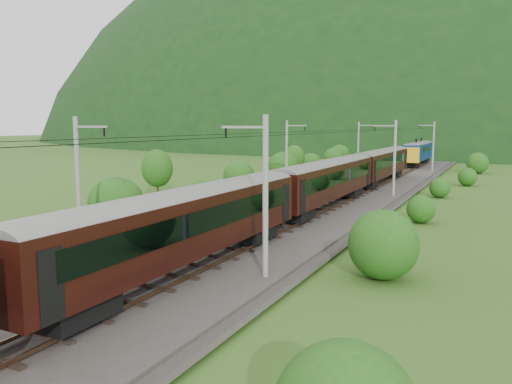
% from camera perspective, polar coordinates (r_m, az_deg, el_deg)
% --- Properties ---
extents(ground, '(600.00, 600.00, 0.00)m').
position_cam_1_polar(ground, '(28.43, -10.43, -8.38)').
color(ground, '#38551A').
rests_on(ground, ground).
extents(railbed, '(14.00, 220.00, 0.30)m').
position_cam_1_polar(railbed, '(36.63, -1.01, -4.38)').
color(railbed, '#38332D').
rests_on(railbed, ground).
extents(track_left, '(2.40, 220.00, 0.27)m').
position_cam_1_polar(track_left, '(37.73, -4.26, -3.70)').
color(track_left, brown).
rests_on(track_left, railbed).
extents(track_right, '(2.40, 220.00, 0.27)m').
position_cam_1_polar(track_right, '(35.57, 2.43, -4.39)').
color(track_right, brown).
rests_on(track_right, railbed).
extents(catenary_left, '(2.54, 192.28, 8.00)m').
position_cam_1_polar(catenary_left, '(58.45, 3.59, 4.44)').
color(catenary_left, gray).
rests_on(catenary_left, railbed).
extents(catenary_right, '(2.54, 192.28, 8.00)m').
position_cam_1_polar(catenary_right, '(54.88, 15.48, 3.96)').
color(catenary_right, gray).
rests_on(catenary_right, railbed).
extents(overhead_wires, '(4.83, 198.00, 0.03)m').
position_cam_1_polar(overhead_wires, '(35.83, -1.04, 6.56)').
color(overhead_wires, black).
rests_on(overhead_wires, ground).
extents(mountain_main, '(504.00, 360.00, 244.00)m').
position_cam_1_polar(mountain_main, '(282.38, 23.15, 5.51)').
color(mountain_main, black).
rests_on(mountain_main, ground).
extents(mountain_ridge, '(336.00, 280.00, 132.00)m').
position_cam_1_polar(mountain_ridge, '(349.63, 3.43, 6.42)').
color(mountain_ridge, black).
rests_on(mountain_ridge, ground).
extents(train, '(2.89, 139.56, 5.03)m').
position_cam_1_polar(train, '(34.66, 2.16, 0.45)').
color(train, black).
rests_on(train, ground).
extents(hazard_post_near, '(0.16, 0.16, 1.46)m').
position_cam_1_polar(hazard_post_near, '(51.85, 7.36, 0.12)').
color(hazard_post_near, red).
rests_on(hazard_post_near, railbed).
extents(hazard_post_far, '(0.14, 0.14, 1.28)m').
position_cam_1_polar(hazard_post_far, '(59.23, 10.74, 0.91)').
color(hazard_post_far, red).
rests_on(hazard_post_far, railbed).
extents(signal, '(0.27, 0.27, 2.46)m').
position_cam_1_polar(signal, '(52.31, 4.26, 1.02)').
color(signal, black).
rests_on(signal, railbed).
extents(vegetation_left, '(12.23, 144.64, 5.07)m').
position_cam_1_polar(vegetation_left, '(58.72, -4.12, 1.99)').
color(vegetation_left, '#1F5416').
rests_on(vegetation_left, ground).
extents(vegetation_right, '(7.24, 111.63, 3.22)m').
position_cam_1_polar(vegetation_right, '(29.94, 16.80, -4.91)').
color(vegetation_right, '#1F5416').
rests_on(vegetation_right, ground).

